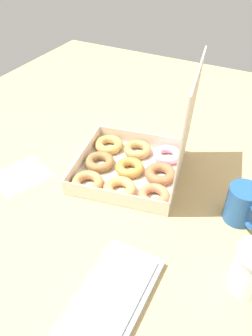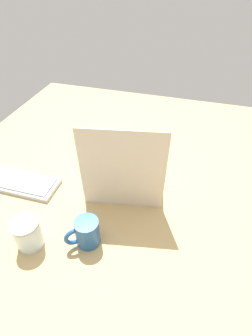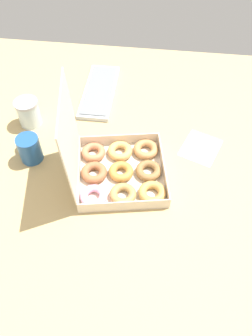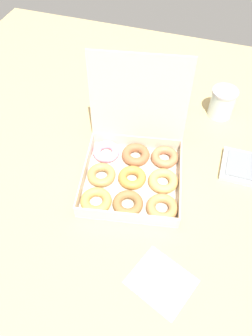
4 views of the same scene
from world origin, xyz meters
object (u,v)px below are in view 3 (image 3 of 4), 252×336
(donut_box, at_px, (116,168))
(coffee_mug, at_px, (29,148))
(keyboard, at_px, (100,91))
(glass_jar, at_px, (29,112))

(donut_box, distance_m, coffee_mug, 0.33)
(donut_box, bearing_deg, keyboard, 17.46)
(donut_box, relative_size, keyboard, 1.02)
(donut_box, xyz_separation_m, keyboard, (0.45, 0.14, -0.03))
(keyboard, distance_m, coffee_mug, 0.45)
(donut_box, height_order, keyboard, donut_box)
(coffee_mug, distance_m, glass_jar, 0.19)
(donut_box, height_order, glass_jar, donut_box)
(coffee_mug, xyz_separation_m, glass_jar, (0.18, 0.06, 0.00))
(donut_box, relative_size, coffee_mug, 3.54)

